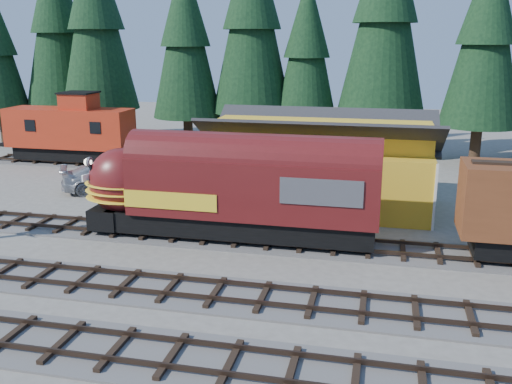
% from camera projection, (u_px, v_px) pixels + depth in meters
% --- Properties ---
extents(ground, '(120.00, 120.00, 0.00)m').
position_uv_depth(ground, '(288.00, 280.00, 22.58)').
color(ground, '#6B665B').
rests_on(ground, ground).
extents(track_spur, '(32.00, 3.20, 0.33)m').
position_uv_depth(track_spur, '(194.00, 168.00, 41.65)').
color(track_spur, '#4C4947').
rests_on(track_spur, ground).
extents(depot, '(12.80, 7.00, 5.30)m').
position_uv_depth(depot, '(320.00, 155.00, 31.69)').
color(depot, gold).
rests_on(depot, ground).
extents(conifer_backdrop, '(81.32, 21.91, 16.60)m').
position_uv_depth(conifer_backdrop, '(410.00, 28.00, 42.22)').
color(conifer_backdrop, black).
rests_on(conifer_backdrop, ground).
extents(locomotive, '(14.21, 2.82, 3.86)m').
position_uv_depth(locomotive, '(222.00, 193.00, 26.57)').
color(locomotive, black).
rests_on(locomotive, ground).
extents(caboose, '(9.61, 2.79, 5.00)m').
position_uv_depth(caboose, '(71.00, 131.00, 43.10)').
color(caboose, black).
rests_on(caboose, ground).
extents(pickup_truck_a, '(6.83, 4.58, 1.74)m').
position_uv_depth(pickup_truck_a, '(158.00, 200.00, 30.50)').
color(pickup_truck_a, black).
rests_on(pickup_truck_a, ground).
extents(pickup_truck_b, '(6.44, 5.02, 1.74)m').
position_uv_depth(pickup_truck_b, '(111.00, 177.00, 35.61)').
color(pickup_truck_b, '#9D9FA4').
rests_on(pickup_truck_b, ground).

